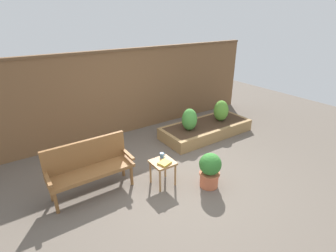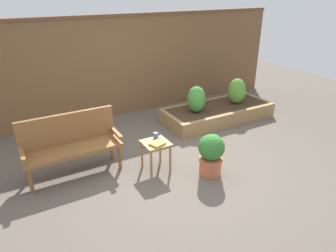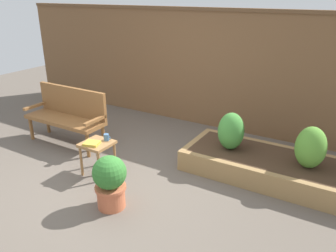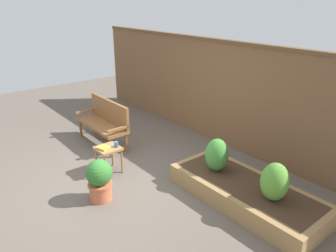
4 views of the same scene
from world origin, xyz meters
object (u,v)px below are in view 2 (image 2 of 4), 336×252
at_px(side_table, 156,147).
at_px(potted_boxwood, 211,153).
at_px(shrub_far_corner, 237,91).
at_px(cup_on_table, 156,135).
at_px(book_on_table, 157,144).
at_px(garden_bench, 70,140).
at_px(shrub_near_bench, 196,99).

distance_m(side_table, potted_boxwood, 0.85).
xyz_separation_m(side_table, shrub_far_corner, (2.58, 1.12, 0.18)).
bearing_deg(shrub_far_corner, potted_boxwood, -139.21).
distance_m(side_table, shrub_far_corner, 2.82).
bearing_deg(cup_on_table, book_on_table, -111.80).
bearing_deg(book_on_table, garden_bench, 132.78).
xyz_separation_m(book_on_table, shrub_far_corner, (2.60, 1.20, 0.08)).
bearing_deg(garden_bench, shrub_far_corner, 8.25).
relative_size(side_table, book_on_table, 2.39).
height_order(garden_bench, potted_boxwood, garden_bench).
relative_size(garden_bench, book_on_table, 7.18).
distance_m(book_on_table, shrub_far_corner, 2.86).
relative_size(garden_bench, shrub_far_corner, 2.60).
height_order(garden_bench, book_on_table, garden_bench).
bearing_deg(shrub_near_bench, potted_boxwood, -117.18).
height_order(cup_on_table, book_on_table, cup_on_table).
bearing_deg(book_on_table, shrub_far_corner, 7.98).
bearing_deg(shrub_far_corner, side_table, -156.52).
bearing_deg(cup_on_table, potted_boxwood, -47.67).
height_order(side_table, shrub_far_corner, shrub_far_corner).
xyz_separation_m(garden_bench, potted_boxwood, (1.82, -1.11, -0.19)).
distance_m(garden_bench, side_table, 1.29).
height_order(potted_boxwood, shrub_far_corner, shrub_far_corner).
bearing_deg(book_on_table, shrub_near_bench, 21.30).
height_order(side_table, cup_on_table, cup_on_table).
height_order(cup_on_table, shrub_near_bench, shrub_near_bench).
relative_size(garden_bench, shrub_near_bench, 2.65).
height_order(garden_bench, shrub_near_bench, garden_bench).
bearing_deg(side_table, garden_bench, 153.16).
relative_size(side_table, shrub_near_bench, 0.88).
xyz_separation_m(garden_bench, book_on_table, (1.13, -0.66, -0.05)).
xyz_separation_m(cup_on_table, potted_boxwood, (0.60, -0.66, -0.17)).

